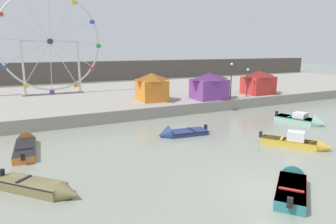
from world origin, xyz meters
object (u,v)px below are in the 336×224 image
(ferris_wheel_white_frame, at_px, (50,43))
(motorboat_mustard_yellow, at_px, (299,143))
(carnival_booth_purple_stall, at_px, (209,85))
(carnival_booth_orange_canopy, at_px, (152,86))
(motorboat_seafoam, at_px, (304,120))
(motorboat_orange_hull, at_px, (26,145))
(motorboat_teal_painted, at_px, (292,184))
(motorboat_navy_blue, at_px, (177,133))
(promenade_lamp_far, at_px, (231,76))
(carnival_booth_red_striped, at_px, (258,82))
(promenade_lamp_near, at_px, (248,78))
(motorboat_olive_wood, at_px, (42,188))

(ferris_wheel_white_frame, bearing_deg, motorboat_mustard_yellow, -63.56)
(carnival_booth_purple_stall, distance_m, carnival_booth_orange_canopy, 6.82)
(motorboat_seafoam, height_order, motorboat_orange_hull, motorboat_seafoam)
(motorboat_mustard_yellow, height_order, motorboat_teal_painted, motorboat_mustard_yellow)
(motorboat_navy_blue, bearing_deg, promenade_lamp_far, -140.71)
(ferris_wheel_white_frame, distance_m, promenade_lamp_far, 23.15)
(carnival_booth_red_striped, distance_m, carnival_booth_orange_canopy, 14.77)
(promenade_lamp_near, bearing_deg, carnival_booth_red_striped, 22.21)
(motorboat_teal_painted, bearing_deg, promenade_lamp_near, 15.75)
(motorboat_orange_hull, height_order, motorboat_teal_painted, motorboat_teal_painted)
(carnival_booth_orange_canopy, distance_m, promenade_lamp_near, 12.02)
(motorboat_orange_hull, distance_m, promenade_lamp_near, 25.95)
(carnival_booth_red_striped, distance_m, promenade_lamp_far, 6.01)
(motorboat_teal_painted, bearing_deg, carnival_booth_orange_canopy, 47.04)
(motorboat_seafoam, height_order, motorboat_olive_wood, motorboat_seafoam)
(motorboat_mustard_yellow, xyz_separation_m, carnival_booth_red_striped, (10.51, 15.39, 2.43))
(motorboat_teal_painted, relative_size, ferris_wheel_white_frame, 0.33)
(motorboat_mustard_yellow, distance_m, motorboat_olive_wood, 17.18)
(motorboat_mustard_yellow, distance_m, motorboat_seafoam, 7.85)
(carnival_booth_purple_stall, distance_m, promenade_lamp_near, 5.26)
(carnival_booth_red_striped, height_order, promenade_lamp_near, promenade_lamp_near)
(motorboat_seafoam, distance_m, motorboat_navy_blue, 12.91)
(motorboat_navy_blue, relative_size, carnival_booth_red_striped, 0.99)
(motorboat_seafoam, height_order, motorboat_navy_blue, motorboat_seafoam)
(motorboat_seafoam, xyz_separation_m, motorboat_teal_painted, (-12.11, -9.07, -0.06))
(carnival_booth_purple_stall, bearing_deg, promenade_lamp_near, -7.16)
(motorboat_navy_blue, relative_size, carnival_booth_purple_stall, 1.07)
(carnival_booth_orange_canopy, bearing_deg, motorboat_seafoam, -46.91)
(motorboat_olive_wood, xyz_separation_m, motorboat_navy_blue, (10.69, 5.77, -0.10))
(motorboat_olive_wood, distance_m, carnival_booth_orange_canopy, 20.80)
(motorboat_mustard_yellow, bearing_deg, motorboat_orange_hull, -151.88)
(motorboat_mustard_yellow, distance_m, carnival_booth_purple_stall, 15.28)
(motorboat_mustard_yellow, relative_size, motorboat_seafoam, 0.95)
(motorboat_teal_painted, xyz_separation_m, carnival_booth_orange_canopy, (1.63, 21.26, 2.57))
(promenade_lamp_near, bearing_deg, motorboat_olive_wood, -151.58)
(promenade_lamp_near, distance_m, promenade_lamp_far, 2.75)
(carnival_booth_purple_stall, height_order, promenade_lamp_near, promenade_lamp_near)
(motorboat_olive_wood, height_order, carnival_booth_red_striped, carnival_booth_red_striped)
(motorboat_mustard_yellow, height_order, motorboat_olive_wood, motorboat_mustard_yellow)
(motorboat_teal_painted, height_order, carnival_booth_orange_canopy, carnival_booth_orange_canopy)
(carnival_booth_red_striped, distance_m, promenade_lamp_near, 3.32)
(motorboat_orange_hull, bearing_deg, motorboat_navy_blue, -97.37)
(motorboat_navy_blue, height_order, ferris_wheel_white_frame, ferris_wheel_white_frame)
(motorboat_orange_hull, xyz_separation_m, motorboat_navy_blue, (11.19, -2.19, -0.04))
(ferris_wheel_white_frame, bearing_deg, motorboat_olive_wood, -97.56)
(motorboat_orange_hull, height_order, carnival_booth_red_striped, carnival_booth_red_striped)
(motorboat_orange_hull, relative_size, ferris_wheel_white_frame, 0.47)
(carnival_booth_orange_canopy, xyz_separation_m, promenade_lamp_near, (11.69, -2.70, 0.69))
(motorboat_navy_blue, relative_size, carnival_booth_orange_canopy, 1.15)
(motorboat_teal_painted, bearing_deg, promenade_lamp_far, 21.36)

